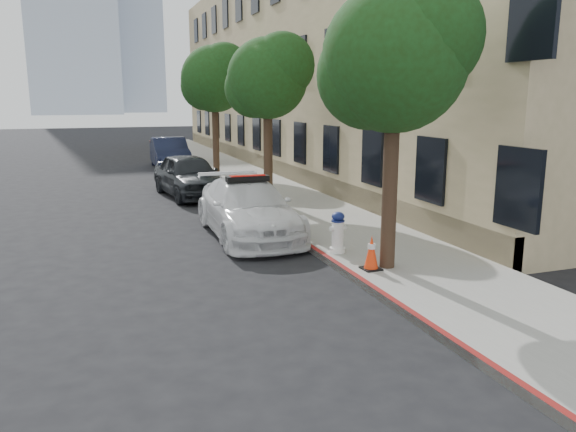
% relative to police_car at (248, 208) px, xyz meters
% --- Properties ---
extents(ground, '(120.00, 120.00, 0.00)m').
position_rel_police_car_xyz_m(ground, '(-1.10, -2.06, -0.72)').
color(ground, black).
rests_on(ground, ground).
extents(sidewalk, '(3.20, 50.00, 0.15)m').
position_rel_police_car_xyz_m(sidewalk, '(2.50, 7.94, -0.65)').
color(sidewalk, gray).
rests_on(sidewalk, ground).
extents(curb_strip, '(0.12, 50.00, 0.15)m').
position_rel_police_car_xyz_m(curb_strip, '(0.96, 7.94, -0.65)').
color(curb_strip, maroon).
rests_on(curb_strip, ground).
extents(building, '(8.00, 36.00, 10.00)m').
position_rel_police_car_xyz_m(building, '(8.10, 12.94, 4.28)').
color(building, tan).
rests_on(building, ground).
extents(tower_right, '(14.00, 14.00, 44.00)m').
position_rel_police_car_xyz_m(tower_right, '(7.90, 132.94, 21.28)').
color(tower_right, '#9EA8B7').
rests_on(tower_right, ground).
extents(tree_near, '(2.92, 2.82, 5.62)m').
position_rel_police_car_xyz_m(tree_near, '(1.83, -4.08, 3.55)').
color(tree_near, black).
rests_on(tree_near, sidewalk).
extents(tree_mid, '(2.77, 2.64, 5.43)m').
position_rel_police_car_xyz_m(tree_mid, '(1.83, 3.92, 3.44)').
color(tree_mid, black).
rests_on(tree_mid, sidewalk).
extents(tree_far, '(3.10, 3.00, 5.81)m').
position_rel_police_car_xyz_m(tree_far, '(1.83, 11.92, 3.66)').
color(tree_far, black).
rests_on(tree_far, sidewalk).
extents(police_car, '(2.09, 5.00, 1.59)m').
position_rel_police_car_xyz_m(police_car, '(0.00, 0.00, 0.00)').
color(police_car, white).
rests_on(police_car, ground).
extents(parked_car_mid, '(2.33, 4.70, 1.54)m').
position_rel_police_car_xyz_m(parked_car_mid, '(-0.41, 6.47, 0.05)').
color(parked_car_mid, black).
rests_on(parked_car_mid, ground).
extents(parked_car_far, '(1.75, 4.73, 1.54)m').
position_rel_police_car_xyz_m(parked_car_far, '(0.10, 15.15, 0.05)').
color(parked_car_far, black).
rests_on(parked_car_far, ground).
extents(fire_hydrant, '(0.38, 0.35, 0.92)m').
position_rel_police_car_xyz_m(fire_hydrant, '(1.30, -2.73, -0.12)').
color(fire_hydrant, white).
rests_on(fire_hydrant, sidewalk).
extents(traffic_cone, '(0.39, 0.39, 0.70)m').
position_rel_police_car_xyz_m(traffic_cone, '(1.41, -4.11, -0.23)').
color(traffic_cone, black).
rests_on(traffic_cone, sidewalk).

